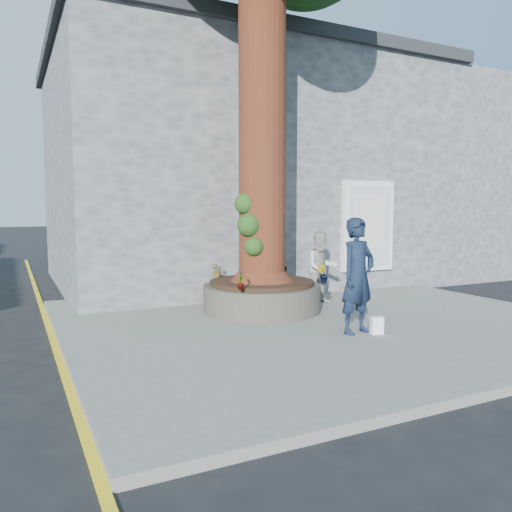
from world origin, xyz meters
name	(u,v)px	position (x,y,z in m)	size (l,w,h in m)	color
ground	(274,346)	(0.00, 0.00, 0.00)	(120.00, 120.00, 0.00)	black
pavement	(320,320)	(1.50, 1.00, 0.06)	(9.00, 8.00, 0.12)	slate
yellow_line	(58,355)	(-3.05, 1.00, 0.00)	(0.10, 30.00, 0.01)	yellow
stone_shop	(234,174)	(2.50, 7.20, 3.16)	(10.30, 8.30, 6.30)	#54565A
neighbour_shop	(431,185)	(10.50, 7.20, 3.00)	(6.00, 8.00, 6.00)	#54565A
planter	(262,296)	(0.80, 2.00, 0.41)	(2.30, 2.30, 0.60)	black
man	(358,276)	(1.38, -0.25, 1.05)	(0.68, 0.45, 1.86)	black
woman	(322,267)	(2.29, 2.14, 0.88)	(0.74, 0.58, 1.53)	#B4B1AD
shopping_bag	(377,325)	(1.61, -0.46, 0.26)	(0.20, 0.12, 0.28)	white
plant_a	(240,279)	(-0.05, 1.15, 0.91)	(0.20, 0.14, 0.38)	gray
plant_b	(323,274)	(1.65, 1.15, 0.90)	(0.20, 0.19, 0.36)	gray
plant_c	(282,265)	(1.65, 2.71, 0.91)	(0.21, 0.21, 0.38)	gray
plant_d	(218,270)	(0.21, 2.85, 0.86)	(0.25, 0.22, 0.27)	gray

